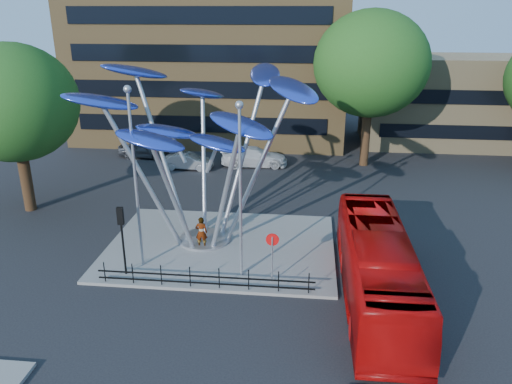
# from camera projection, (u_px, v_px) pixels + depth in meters

# --- Properties ---
(ground) EXTENTS (120.00, 120.00, 0.00)m
(ground) POSITION_uv_depth(u_px,v_px,m) (220.00, 312.00, 21.09)
(ground) COLOR black
(ground) RESTS_ON ground
(traffic_island) EXTENTS (12.00, 9.00, 0.15)m
(traffic_island) POSITION_uv_depth(u_px,v_px,m) (221.00, 246.00, 26.76)
(traffic_island) COLOR slate
(traffic_island) RESTS_ON ground
(low_building_near) EXTENTS (15.00, 8.00, 8.00)m
(low_building_near) POSITION_uv_depth(u_px,v_px,m) (446.00, 101.00, 46.05)
(low_building_near) COLOR tan
(low_building_near) RESTS_ON ground
(tree_right) EXTENTS (8.80, 8.80, 12.11)m
(tree_right) POSITION_uv_depth(u_px,v_px,m) (371.00, 64.00, 37.99)
(tree_right) COLOR black
(tree_right) RESTS_ON ground
(tree_left) EXTENTS (7.60, 7.60, 10.32)m
(tree_left) POSITION_uv_depth(u_px,v_px,m) (13.00, 103.00, 29.45)
(tree_left) COLOR black
(tree_left) RESTS_ON ground
(leaf_sculpture) EXTENTS (12.72, 9.54, 9.51)m
(leaf_sculpture) POSITION_uv_depth(u_px,v_px,m) (199.00, 118.00, 25.13)
(leaf_sculpture) COLOR #9EA0A5
(leaf_sculpture) RESTS_ON traffic_island
(street_lamp_left) EXTENTS (0.36, 0.36, 8.80)m
(street_lamp_left) POSITION_uv_depth(u_px,v_px,m) (134.00, 164.00, 22.94)
(street_lamp_left) COLOR #9EA0A5
(street_lamp_left) RESTS_ON traffic_island
(street_lamp_right) EXTENTS (0.36, 0.36, 8.30)m
(street_lamp_right) POSITION_uv_depth(u_px,v_px,m) (240.00, 176.00, 22.06)
(street_lamp_right) COLOR #9EA0A5
(street_lamp_right) RESTS_ON traffic_island
(traffic_light_island) EXTENTS (0.28, 0.18, 3.42)m
(traffic_light_island) POSITION_uv_depth(u_px,v_px,m) (121.00, 227.00, 23.01)
(traffic_light_island) COLOR black
(traffic_light_island) RESTS_ON traffic_island
(no_entry_sign_island) EXTENTS (0.60, 0.10, 2.45)m
(no_entry_sign_island) POSITION_uv_depth(u_px,v_px,m) (272.00, 249.00, 22.61)
(no_entry_sign_island) COLOR #9EA0A5
(no_entry_sign_island) RESTS_ON traffic_island
(pedestrian_railing_front) EXTENTS (10.00, 0.06, 1.00)m
(pedestrian_railing_front) POSITION_uv_depth(u_px,v_px,m) (205.00, 279.00, 22.59)
(pedestrian_railing_front) COLOR black
(pedestrian_railing_front) RESTS_ON traffic_island
(red_bus) EXTENTS (2.79, 11.48, 3.19)m
(red_bus) POSITION_uv_depth(u_px,v_px,m) (377.00, 267.00, 21.55)
(red_bus) COLOR #B70808
(red_bus) RESTS_ON ground
(pedestrian) EXTENTS (0.66, 0.46, 1.73)m
(pedestrian) POSITION_uv_depth(u_px,v_px,m) (201.00, 232.00, 26.20)
(pedestrian) COLOR gray
(pedestrian) RESTS_ON traffic_island
(parked_car_left) EXTENTS (4.36, 1.93, 1.46)m
(parked_car_left) POSITION_uv_depth(u_px,v_px,m) (144.00, 149.00, 42.53)
(parked_car_left) COLOR #383A3F
(parked_car_left) RESTS_ON ground
(parked_car_mid) EXTENTS (3.96, 1.51, 1.29)m
(parked_car_mid) POSITION_uv_depth(u_px,v_px,m) (188.00, 161.00, 39.53)
(parked_car_mid) COLOR #9C9FA3
(parked_car_mid) RESTS_ON ground
(parked_car_right) EXTENTS (5.50, 2.63, 1.55)m
(parked_car_right) POSITION_uv_depth(u_px,v_px,m) (254.00, 157.00, 40.28)
(parked_car_right) COLOR silver
(parked_car_right) RESTS_ON ground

